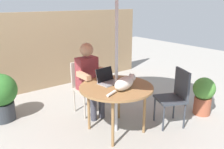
# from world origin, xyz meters

# --- Properties ---
(ground_plane) EXTENTS (14.00, 14.00, 0.00)m
(ground_plane) POSITION_xyz_m (0.00, 0.00, 0.00)
(ground_plane) COLOR gray
(fence_back) EXTENTS (4.94, 0.08, 1.66)m
(fence_back) POSITION_xyz_m (0.00, 2.41, 0.83)
(fence_back) COLOR #937756
(fence_back) RESTS_ON ground
(patio_table) EXTENTS (1.06, 1.06, 0.71)m
(patio_table) POSITION_xyz_m (0.00, 0.00, 0.65)
(patio_table) COLOR olive
(patio_table) RESTS_ON ground
(chair_occupied) EXTENTS (0.40, 0.40, 0.89)m
(chair_occupied) POSITION_xyz_m (0.00, 0.87, 0.52)
(chair_occupied) COLOR #B2A899
(chair_occupied) RESTS_ON ground
(chair_empty) EXTENTS (0.53, 0.53, 0.89)m
(chair_empty) POSITION_xyz_m (0.85, -0.39, 0.52)
(chair_empty) COLOR #33383F
(chair_empty) RESTS_ON ground
(person_seated) EXTENTS (0.48, 0.48, 1.23)m
(person_seated) POSITION_xyz_m (0.00, 0.71, 0.69)
(person_seated) COLOR maroon
(person_seated) RESTS_ON ground
(laptop) EXTENTS (0.32, 0.28, 0.21)m
(laptop) POSITION_xyz_m (-0.01, 0.21, 0.77)
(laptop) COLOR gray
(laptop) RESTS_ON patio_table
(cat) EXTENTS (0.63, 0.32, 0.17)m
(cat) POSITION_xyz_m (0.03, -0.15, 0.79)
(cat) COLOR silver
(cat) RESTS_ON patio_table
(potted_plant_near_fence) EXTENTS (0.54, 0.54, 0.78)m
(potted_plant_near_fence) POSITION_xyz_m (-1.24, 1.40, 0.43)
(potted_plant_near_fence) COLOR #33383D
(potted_plant_near_fence) RESTS_ON ground
(potted_plant_by_chair) EXTENTS (0.37, 0.37, 0.65)m
(potted_plant_by_chair) POSITION_xyz_m (1.52, -0.46, 0.36)
(potted_plant_by_chair) COLOR #9E5138
(potted_plant_by_chair) RESTS_ON ground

